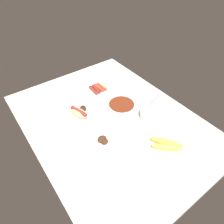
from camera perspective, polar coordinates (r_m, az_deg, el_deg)
The scene contains 7 objects.
ground_plane at distance 122.20cm, azimuth -0.34°, elevation -2.79°, with size 120.00×90.00×3.00cm, color silver.
plate_hotdog_assembled at distance 123.74cm, azimuth -9.05°, elevation -0.67°, with size 24.02×24.02×5.61cm.
banana_bunch at distance 110.44cm, azimuth 14.99°, elevation -8.81°, with size 17.07×15.64×3.77cm.
plate_grilled_meat at distance 108.38cm, azimuth -2.15°, elevation -8.77°, with size 19.77×19.77×4.18cm.
plate_sausages at distance 142.89cm, azimuth -4.02°, elevation 6.22°, with size 21.81×21.81×3.10cm.
bowl_coleslaw at distance 121.82cm, azimuth 11.16°, elevation -0.82°, with size 14.34×14.34×15.97cm.
bowl_chili at distance 126.14cm, azimuth 2.65°, elevation 1.49°, with size 17.26×17.26×4.79cm.
Camera 1 is at (-69.45, 50.01, 85.73)cm, focal length 32.83 mm.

